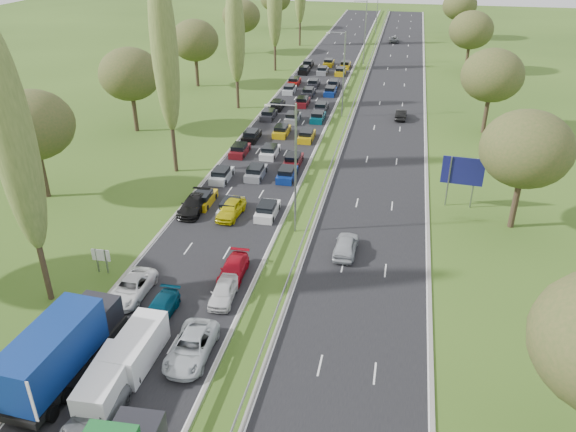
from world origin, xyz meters
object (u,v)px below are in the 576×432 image
Objects in this scene: white_van_front at (110,379)px; info_sign at (101,258)px; direction_sign at (462,173)px; blue_lorry at (62,348)px; white_van_rear at (139,345)px; near_car_3 at (194,204)px; near_car_2 at (131,288)px.

white_van_front is 2.51× the size of info_sign.
direction_sign is at bearing 51.08° from white_van_front.
blue_lorry is 3.71m from white_van_front.
white_van_rear is (0.37, 3.16, 0.03)m from white_van_front.
info_sign reaches higher than near_car_3.
white_van_front reaches higher than near_car_3.
info_sign is (-7.38, 8.87, 0.25)m from white_van_rear.
near_car_3 is 22.90m from blue_lorry.
blue_lorry reaches higher than info_sign.
blue_lorry is 11.73m from info_sign.
near_car_2 is 2.47× the size of info_sign.
info_sign is 34.15m from direction_sign.
info_sign is (-3.75, 2.59, 0.63)m from near_car_2.
white_van_rear is (3.95, -20.58, 0.35)m from near_car_3.
direction_sign is at bearing 32.31° from info_sign.
blue_lorry is 38.75m from direction_sign.
near_car_3 is 24.01m from white_van_front.
white_van_rear is 11.54m from info_sign.
near_car_3 is (-0.32, 14.30, 0.03)m from near_car_2.
near_car_3 is at bearing 73.68° from info_sign.
direction_sign reaches higher than near_car_2.
blue_lorry is at bearing -72.28° from info_sign.
blue_lorry is at bearing -90.99° from near_car_2.
blue_lorry is 4.69× the size of info_sign.
direction_sign reaches higher than white_van_rear.
white_van_rear reaches higher than near_car_3.
direction_sign reaches higher than white_van_front.
near_car_3 is 12.22m from info_sign.
blue_lorry reaches higher than white_van_rear.
near_car_2 is 14.31m from near_car_3.
direction_sign reaches higher than blue_lorry.
near_car_2 is 0.98× the size of white_van_front.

